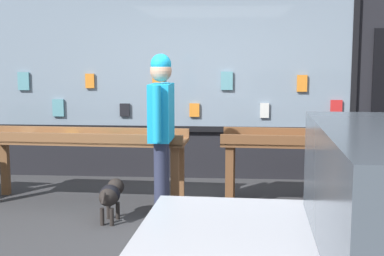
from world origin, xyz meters
TOP-DOWN VIEW (x-y plane):
  - ground_plane at (0.00, 0.00)m, footprint 40.00×40.00m
  - shopfront_facade at (-0.01, 2.39)m, footprint 7.72×0.29m
  - display_table_left at (-1.41, 0.95)m, footprint 2.44×0.71m
  - display_table_right at (1.42, 0.94)m, footprint 2.45×0.80m
  - person_browsing at (-0.43, 0.39)m, footprint 0.23×0.68m
  - small_dog at (-0.94, 0.22)m, footprint 0.23×0.59m

SIDE VIEW (x-z plane):
  - ground_plane at x=0.00m, z-range 0.00..0.00m
  - small_dog at x=-0.94m, z-range 0.08..0.49m
  - display_table_left at x=-1.41m, z-range 0.26..1.12m
  - display_table_right at x=1.42m, z-range 0.26..1.13m
  - person_browsing at x=-0.43m, z-range 0.16..1.92m
  - shopfront_facade at x=-0.01m, z-range 0.00..3.22m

